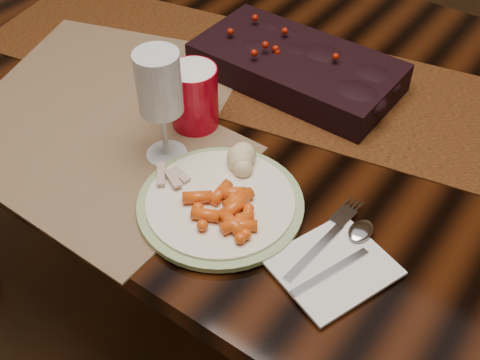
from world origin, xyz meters
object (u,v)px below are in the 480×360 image
Objects in this scene: dining_table at (313,241)px; napkin at (333,267)px; placemat_main at (94,148)px; wine_glass at (162,108)px; turkey_shreds at (168,175)px; red_cup at (194,97)px; baby_carrots at (219,207)px; centerpiece at (296,63)px; mashed_potatoes at (240,160)px; dinner_plate at (220,203)px.

napkin is at bearing -60.05° from dining_table.
wine_glass is at bearing 29.75° from placemat_main.
turkey_shreds is at bearing 3.13° from placemat_main.
red_cup reaches higher than turkey_shreds.
napkin is (0.19, 0.02, -0.02)m from baby_carrots.
dining_table is 0.58m from placemat_main.
napkin is at bearing 2.45° from placemat_main.
wine_glass is (0.11, 0.06, 0.10)m from placemat_main.
centerpiece is 3.41× the size of baby_carrots.
napkin is at bearing 1.40° from turkey_shreds.
turkey_shreds is 0.17m from red_cup.
red_cup is (0.10, 0.16, 0.06)m from placemat_main.
wine_glass is (-0.13, -0.03, 0.06)m from mashed_potatoes.
dining_table is 28.07× the size of turkey_shreds.
centerpiece is 0.37m from dinner_plate.
centerpiece is 2.48× the size of napkin.
dinner_plate is at bearing 121.96° from baby_carrots.
red_cup is (-0.06, 0.15, 0.04)m from turkey_shreds.
centerpiece is 0.30m from mashed_potatoes.
baby_carrots is (-0.00, -0.34, 0.40)m from dining_table.
dinner_plate is (0.26, 0.02, 0.01)m from placemat_main.
dinner_plate is at bearing -160.54° from napkin.
centerpiece is at bearing 88.71° from turkey_shreds.
mashed_potatoes reaches higher than napkin.
baby_carrots is 0.99× the size of red_cup.
dining_table is 15.64× the size of red_cup.
wine_glass is at bearing 163.04° from dinner_plate.
dining_table is 0.48m from mashed_potatoes.
mashed_potatoes is (-0.03, -0.25, 0.42)m from dining_table.
centerpiece is at bearing 103.73° from dinner_plate.
centerpiece is at bearing 148.71° from napkin.
dining_table is 15.76× the size of baby_carrots.
dining_table is at bearing 89.69° from baby_carrots.
baby_carrots is 0.10m from mashed_potatoes.
napkin is (0.29, -0.36, -0.04)m from centerpiece.
wine_glass is (-0.17, -0.27, 0.48)m from dining_table.
wine_glass is (-0.06, -0.31, 0.06)m from centerpiece.
dinner_plate is at bearing 5.83° from turkey_shreds.
baby_carrots is at bearing -6.38° from turkey_shreds.
red_cup is at bearing 57.54° from placemat_main.
turkey_shreds is at bearing -158.41° from napkin.
dinner_plate is 0.22m from red_cup.
dining_table is 0.53m from turkey_shreds.
baby_carrots is 1.78× the size of turkey_shreds.
red_cup is at bearing 155.43° from mashed_potatoes.
turkey_shreds is (-0.08, -0.08, -0.01)m from mashed_potatoes.
placemat_main is 7.56× the size of turkey_shreds.
turkey_shreds reaches higher than dining_table.
red_cup reaches higher than dinner_plate.
wine_glass is at bearing -169.05° from mashed_potatoes.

